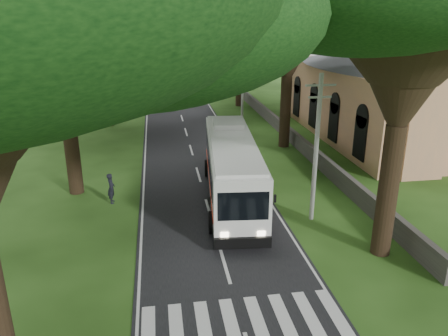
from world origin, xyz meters
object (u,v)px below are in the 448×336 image
object	(u,v)px
church	(388,84)
coach_bus	(232,167)
pole_near	(316,147)
distant_car_a	(154,94)
pedestrian	(111,188)
pole_mid	(242,87)
distant_car_c	(188,76)
pole_far	(214,65)
distant_car_b	(163,90)

from	to	relation	value
church	coach_bus	world-z (taller)	church
pole_near	distant_car_a	world-z (taller)	pole_near
church	pedestrian	xyz separation A→B (m)	(-23.49, -11.54, -3.98)
pole_near	pedestrian	world-z (taller)	pole_near
distant_car_a	pedestrian	distance (m)	33.78
pole_mid	distant_car_c	bearing A→B (deg)	93.96
distant_car_c	pole_far	bearing A→B (deg)	81.30
distant_car_c	pedestrian	size ratio (longest dim) A/B	2.37
distant_car_a	church	bearing A→B (deg)	149.89
church	distant_car_c	distance (m)	43.40
pole_mid	pedestrian	size ratio (longest dim) A/B	4.31
pole_mid	coach_bus	size ratio (longest dim) A/B	0.60
church	distant_car_a	xyz separation A→B (m)	(-20.86, 22.13, -4.17)
church	pedestrian	distance (m)	26.47
pole_mid	distant_car_c	distance (m)	36.35
distant_car_a	distant_car_b	bearing A→B (deg)	-96.72
church	pole_mid	xyz separation A→B (m)	(-12.36, 4.45, -0.73)
church	coach_bus	bearing A→B (deg)	-143.45
church	distant_car_b	xyz separation A→B (m)	(-19.58, 25.12, -4.18)
distant_car_b	pedestrian	size ratio (longest dim) A/B	2.29
church	pole_mid	size ratio (longest dim) A/B	3.00
pole_near	pole_far	xyz separation A→B (m)	(0.00, 40.00, 0.00)
coach_bus	pedestrian	distance (m)	7.33
pedestrian	coach_bus	bearing A→B (deg)	-95.02
coach_bus	distant_car_b	size ratio (longest dim) A/B	3.12
coach_bus	church	bearing A→B (deg)	41.72
pole_near	distant_car_a	distance (m)	38.78
pole_far	pedestrian	bearing A→B (deg)	-107.17
pole_mid	distant_car_a	size ratio (longest dim) A/B	1.92
pole_near	pole_mid	world-z (taller)	same
coach_bus	distant_car_a	bearing A→B (deg)	102.82
distant_car_b	distant_car_c	world-z (taller)	distant_car_b
distant_car_b	pedestrian	bearing A→B (deg)	-89.74
distant_car_b	distant_car_c	distance (m)	16.14
pole_near	coach_bus	size ratio (longest dim) A/B	0.60
distant_car_b	pedestrian	xyz separation A→B (m)	(-3.91, -36.66, 0.20)
pole_far	coach_bus	distance (m)	36.78
church	distant_car_c	bearing A→B (deg)	110.13
distant_car_a	pole_mid	bearing A→B (deg)	132.26
pole_mid	distant_car_c	size ratio (longest dim) A/B	1.82
coach_bus	pole_far	bearing A→B (deg)	89.07
pole_near	distant_car_a	size ratio (longest dim) A/B	1.92
pedestrian	church	bearing A→B (deg)	-64.74
pole_far	coach_bus	world-z (taller)	pole_far
church	pole_near	xyz separation A→B (m)	(-12.36, -15.55, -0.73)
pole_far	distant_car_a	xyz separation A→B (m)	(-8.50, -2.32, -3.44)
pedestrian	pole_near	bearing A→B (deg)	-110.71
distant_car_c	pole_near	bearing A→B (deg)	75.02
distant_car_c	church	bearing A→B (deg)	92.60
church	distant_car_a	size ratio (longest dim) A/B	5.76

